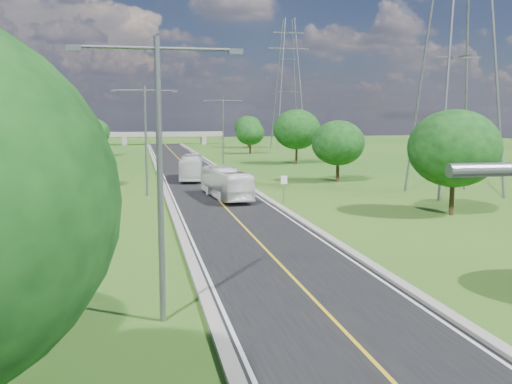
% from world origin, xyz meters
% --- Properties ---
extents(ground, '(260.00, 260.00, 0.00)m').
position_xyz_m(ground, '(0.00, 60.00, 0.00)').
color(ground, '#205618').
rests_on(ground, ground).
extents(road, '(8.00, 150.00, 0.06)m').
position_xyz_m(road, '(0.00, 66.00, 0.03)').
color(road, black).
rests_on(road, ground).
extents(curb_left, '(0.50, 150.00, 0.22)m').
position_xyz_m(curb_left, '(-4.25, 66.00, 0.11)').
color(curb_left, gray).
rests_on(curb_left, ground).
extents(curb_right, '(0.50, 150.00, 0.22)m').
position_xyz_m(curb_right, '(4.25, 66.00, 0.11)').
color(curb_right, gray).
rests_on(curb_right, ground).
extents(speed_limit_sign, '(0.55, 0.09, 2.40)m').
position_xyz_m(speed_limit_sign, '(5.20, 37.98, 1.60)').
color(speed_limit_sign, slate).
rests_on(speed_limit_sign, ground).
extents(overpass, '(30.00, 3.00, 3.20)m').
position_xyz_m(overpass, '(0.00, 140.00, 2.41)').
color(overpass, gray).
rests_on(overpass, ground).
extents(streetlight_near_left, '(5.90, 0.25, 10.00)m').
position_xyz_m(streetlight_near_left, '(-6.00, 12.00, 5.94)').
color(streetlight_near_left, slate).
rests_on(streetlight_near_left, ground).
extents(streetlight_mid_left, '(5.90, 0.25, 10.00)m').
position_xyz_m(streetlight_mid_left, '(-6.00, 45.00, 5.94)').
color(streetlight_mid_left, slate).
rests_on(streetlight_mid_left, ground).
extents(streetlight_far_right, '(5.90, 0.25, 10.00)m').
position_xyz_m(streetlight_far_right, '(6.00, 78.00, 5.94)').
color(streetlight_far_right, slate).
rests_on(streetlight_far_right, ground).
extents(power_tower_near, '(9.00, 6.40, 28.00)m').
position_xyz_m(power_tower_near, '(22.00, 40.00, 14.01)').
color(power_tower_near, slate).
rests_on(power_tower_near, ground).
extents(power_tower_far, '(9.00, 6.40, 28.00)m').
position_xyz_m(power_tower_far, '(26.00, 115.00, 14.01)').
color(power_tower_far, slate).
rests_on(power_tower_far, ground).
extents(tree_lc, '(7.56, 7.56, 8.79)m').
position_xyz_m(tree_lc, '(-15.00, 50.00, 5.58)').
color(tree_lc, black).
rests_on(tree_lc, ground).
extents(tree_ld, '(6.72, 6.72, 7.82)m').
position_xyz_m(tree_ld, '(-17.00, 74.00, 4.95)').
color(tree_ld, black).
rests_on(tree_ld, ground).
extents(tree_le, '(5.88, 5.88, 6.84)m').
position_xyz_m(tree_le, '(-14.50, 98.00, 4.33)').
color(tree_le, black).
rests_on(tree_le, ground).
extents(tree_rb, '(6.72, 6.72, 7.82)m').
position_xyz_m(tree_rb, '(16.00, 30.00, 4.95)').
color(tree_rb, black).
rests_on(tree_rb, ground).
extents(tree_rc, '(5.88, 5.88, 6.84)m').
position_xyz_m(tree_rc, '(15.00, 52.00, 4.33)').
color(tree_rc, black).
rests_on(tree_rc, ground).
extents(tree_rd, '(7.14, 7.14, 8.30)m').
position_xyz_m(tree_rd, '(17.00, 76.00, 5.27)').
color(tree_rd, black).
rests_on(tree_rd, ground).
extents(tree_re, '(5.46, 5.46, 6.35)m').
position_xyz_m(tree_re, '(14.50, 100.00, 4.02)').
color(tree_re, black).
rests_on(tree_re, ground).
extents(tree_rf, '(6.30, 6.30, 7.33)m').
position_xyz_m(tree_rf, '(18.00, 120.00, 4.64)').
color(tree_rf, black).
rests_on(tree_rf, ground).
extents(bus_outbound, '(3.40, 9.92, 2.71)m').
position_xyz_m(bus_outbound, '(0.80, 41.38, 1.41)').
color(bus_outbound, white).
rests_on(bus_outbound, road).
extents(bus_inbound, '(3.55, 10.12, 2.76)m').
position_xyz_m(bus_inbound, '(-0.80, 57.16, 1.44)').
color(bus_inbound, white).
rests_on(bus_inbound, road).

